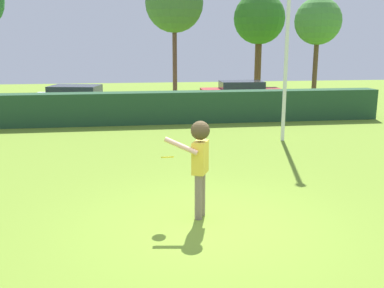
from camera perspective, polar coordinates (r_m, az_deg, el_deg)
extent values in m
plane|color=olive|center=(7.77, 2.09, -10.56)|extent=(60.00, 60.00, 0.00)
cylinder|color=#7E6B60|center=(7.87, 0.86, -6.95)|extent=(0.14, 0.14, 0.84)
cylinder|color=#7E6B60|center=(8.05, 1.25, -6.49)|extent=(0.14, 0.14, 0.84)
cube|color=yellow|center=(7.75, 1.08, -1.77)|extent=(0.36, 0.44, 0.58)
cylinder|color=tan|center=(7.56, -1.43, -0.28)|extent=(0.59, 0.34, 0.30)
cylinder|color=tan|center=(7.98, 1.53, -1.50)|extent=(0.09, 0.09, 0.62)
sphere|color=tan|center=(7.65, 1.09, 1.57)|extent=(0.22, 0.22, 0.22)
sphere|color=#443720|center=(7.65, 1.09, 1.79)|extent=(0.34, 0.34, 0.34)
cylinder|color=yellow|center=(7.78, -3.24, -1.73)|extent=(0.23, 0.23, 0.08)
cylinder|color=silver|center=(14.41, 12.27, 11.92)|extent=(0.12, 0.12, 5.85)
cube|color=#24492D|center=(17.63, -4.04, 4.79)|extent=(18.21, 0.90, 1.26)
cube|color=white|center=(21.21, -14.99, 5.60)|extent=(4.47, 2.57, 0.55)
cube|color=#2D333D|center=(21.16, -15.06, 6.87)|extent=(2.49, 2.00, 0.40)
cylinder|color=black|center=(21.63, -10.52, 5.21)|extent=(0.61, 0.23, 0.60)
cylinder|color=black|center=(20.00, -11.73, 4.56)|extent=(0.61, 0.23, 0.60)
cylinder|color=black|center=(22.55, -17.79, 5.12)|extent=(0.61, 0.23, 0.60)
cylinder|color=black|center=(21.00, -19.50, 4.47)|extent=(0.61, 0.23, 0.60)
cube|color=#B21E1E|center=(23.18, 6.46, 6.53)|extent=(4.27, 1.89, 0.55)
cube|color=#2D333D|center=(23.14, 6.49, 7.70)|extent=(2.27, 1.67, 0.40)
cylinder|color=black|center=(24.38, 9.43, 6.09)|extent=(0.60, 0.13, 0.60)
cylinder|color=black|center=(22.76, 10.53, 5.58)|extent=(0.60, 0.13, 0.60)
cylinder|color=black|center=(23.79, 2.53, 6.09)|extent=(0.60, 0.13, 0.60)
cylinder|color=black|center=(22.12, 3.16, 5.57)|extent=(0.60, 0.13, 0.60)
cylinder|color=brown|center=(25.89, 15.81, 9.51)|extent=(0.27, 0.27, 3.60)
sphere|color=#478939|center=(25.89, 16.17, 15.19)|extent=(2.57, 2.57, 2.57)
cylinder|color=brown|center=(27.12, -2.27, 11.04)|extent=(0.27, 0.27, 4.49)
sphere|color=#447336|center=(27.21, -2.33, 17.97)|extent=(3.47, 3.47, 3.47)
cylinder|color=brown|center=(28.44, 8.62, 10.25)|extent=(0.42, 0.42, 3.76)
sphere|color=#327325|center=(28.46, 8.81, 15.96)|extent=(3.19, 3.19, 3.19)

